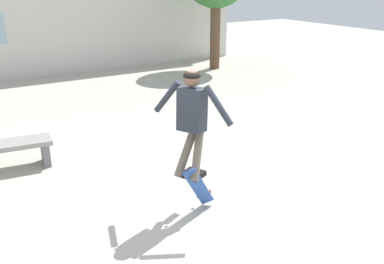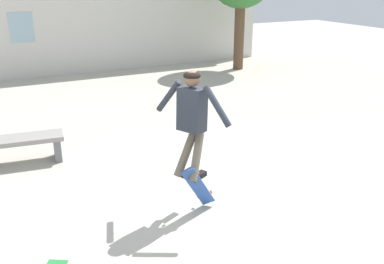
% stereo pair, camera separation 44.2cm
% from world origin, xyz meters
% --- Properties ---
extents(ground_plane, '(40.00, 40.00, 0.00)m').
position_xyz_m(ground_plane, '(0.00, 0.00, 0.00)').
color(ground_plane, '#B2AD9E').
extents(building_backdrop, '(15.57, 0.52, 5.10)m').
position_xyz_m(building_backdrop, '(-0.00, 9.88, 2.22)').
color(building_backdrop, beige).
rests_on(building_backdrop, ground_plane).
extents(park_bench, '(1.57, 0.65, 0.48)m').
position_xyz_m(park_bench, '(-2.00, 2.85, 0.34)').
color(park_bench, gray).
rests_on(park_bench, ground_plane).
extents(skater, '(0.59, 1.11, 1.47)m').
position_xyz_m(skater, '(-0.02, 0.10, 1.40)').
color(skater, '#282D38').
extents(skateboard_flipping, '(0.59, 0.32, 0.75)m').
position_xyz_m(skateboard_flipping, '(0.04, 0.02, 0.39)').
color(skateboard_flipping, '#2D519E').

